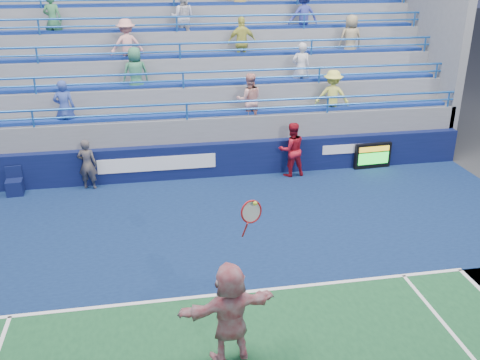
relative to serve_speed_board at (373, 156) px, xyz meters
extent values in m
plane|color=#333538|center=(-6.01, -6.26, -0.43)|extent=(120.00, 120.00, 0.00)
cube|color=#0D1E44|center=(-6.01, -4.06, -0.43)|extent=(18.00, 8.40, 0.02)
cube|color=white|center=(-6.01, -6.26, -0.41)|extent=(11.00, 0.10, 0.01)
cube|color=white|center=(-6.01, -6.36, -0.41)|extent=(0.08, 0.30, 0.01)
cube|color=#0A133A|center=(-6.01, 0.24, 0.12)|extent=(18.00, 0.30, 1.10)
cube|color=white|center=(-7.01, 0.08, 0.17)|extent=(3.60, 0.02, 0.45)
cube|color=white|center=(-0.81, 0.08, 0.27)|extent=(1.80, 0.02, 0.30)
cube|color=slate|center=(-6.01, 3.19, 0.12)|extent=(18.00, 5.60, 1.10)
cube|color=slate|center=(-6.01, 3.19, 0.49)|extent=(18.00, 5.60, 1.85)
cube|color=#16379B|center=(-6.01, 0.84, 1.47)|extent=(17.40, 0.45, 0.10)
cylinder|color=#215EB4|center=(-6.01, 0.44, 1.92)|extent=(18.00, 0.07, 0.07)
cube|color=slate|center=(-6.01, 3.69, 0.87)|extent=(18.00, 4.60, 2.60)
cube|color=#16379B|center=(-6.01, 1.84, 2.22)|extent=(17.40, 0.45, 0.10)
cylinder|color=#215EB4|center=(-6.01, 1.44, 2.67)|extent=(18.00, 0.07, 0.07)
cube|color=slate|center=(-6.01, 4.19, 1.24)|extent=(18.00, 3.60, 3.35)
cube|color=#16379B|center=(-6.01, 2.84, 2.97)|extent=(17.40, 0.45, 0.10)
cylinder|color=#215EB4|center=(-6.01, 2.44, 3.42)|extent=(18.00, 0.07, 0.07)
cube|color=slate|center=(-6.01, 4.69, 1.62)|extent=(18.00, 2.60, 4.10)
cube|color=#16379B|center=(-6.01, 3.84, 3.72)|extent=(17.40, 0.45, 0.10)
cylinder|color=#215EB4|center=(-6.01, 3.44, 4.17)|extent=(18.00, 0.07, 0.07)
cube|color=slate|center=(-6.01, 5.19, 1.99)|extent=(18.00, 1.60, 4.85)
cube|color=#16379B|center=(-6.01, 4.84, 4.47)|extent=(17.40, 0.45, 0.10)
imported|color=silver|center=(-5.76, 3.84, 4.10)|extent=(0.95, 0.81, 1.70)
imported|color=#397E59|center=(-7.48, 1.84, 2.60)|extent=(0.92, 0.70, 1.70)
imported|color=#CBC94F|center=(-3.86, 2.84, 3.35)|extent=(1.03, 0.49, 1.70)
imported|color=#E7E65A|center=(-1.23, 0.84, 1.85)|extent=(1.24, 0.93, 1.70)
imported|color=silver|center=(-2.03, 1.84, 2.60)|extent=(0.65, 0.46, 1.70)
imported|color=pink|center=(-7.71, 2.84, 3.35)|extent=(1.20, 0.83, 1.70)
imported|color=#E29B92|center=(-3.99, 0.84, 1.85)|extent=(0.86, 0.69, 1.70)
imported|color=#323B97|center=(-1.43, 3.84, 4.10)|extent=(1.14, 0.71, 1.70)
imported|color=#377A4A|center=(-10.09, 3.84, 4.10)|extent=(0.70, 0.54, 1.70)
imported|color=tan|center=(0.04, 2.84, 3.35)|extent=(0.84, 0.55, 1.70)
imported|color=#334A9B|center=(-9.64, 0.84, 1.85)|extent=(0.62, 0.41, 1.70)
cube|color=black|center=(0.00, 0.01, 0.00)|extent=(1.25, 0.21, 0.86)
cube|color=gold|center=(0.00, -0.07, 0.26)|extent=(1.06, 0.02, 0.17)
cube|color=#19E533|center=(0.00, -0.07, -0.07)|extent=(1.06, 0.02, 0.39)
cube|color=#0D143F|center=(-11.18, -0.17, -0.20)|extent=(0.50, 0.50, 0.46)
cube|color=#0D143F|center=(-11.18, 0.04, 0.21)|extent=(0.47, 0.09, 0.36)
imported|color=silver|center=(-6.06, -8.12, 0.50)|extent=(1.80, 0.85, 1.87)
torus|color=#A71418|center=(-5.71, -8.12, 2.37)|extent=(0.39, 0.22, 0.38)
cylinder|color=#A71418|center=(-5.81, -8.12, 2.06)|extent=(0.08, 0.21, 0.34)
sphere|color=yellow|center=(-5.66, -8.17, 2.53)|extent=(0.07, 0.07, 0.07)
imported|color=#121933|center=(-9.06, -0.08, 0.34)|extent=(0.63, 0.49, 1.55)
imported|color=#A61321|center=(-2.81, -0.13, 0.44)|extent=(0.91, 0.74, 1.75)
camera|label=1|loc=(-7.21, -15.47, 6.05)|focal=40.00mm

